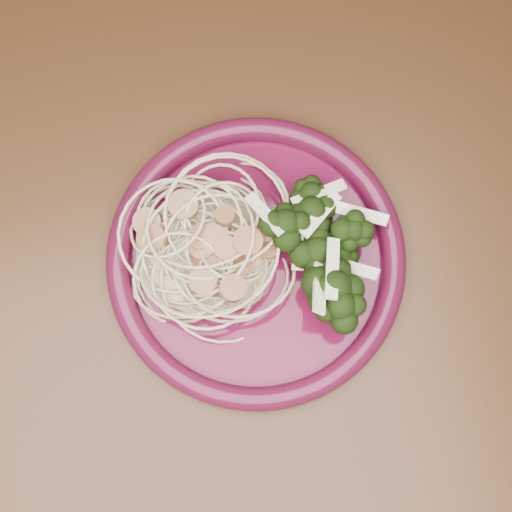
{
  "coord_description": "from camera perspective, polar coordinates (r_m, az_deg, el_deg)",
  "views": [
    {
      "loc": [
        0.05,
        -0.08,
        1.35
      ],
      "look_at": [
        0.07,
        0.05,
        0.77
      ],
      "focal_mm": 50.0,
      "sensor_mm": 36.0,
      "label": 1
    }
  ],
  "objects": [
    {
      "name": "broccoli_pile",
      "position": [
        0.58,
        5.09,
        -0.41
      ],
      "size": [
        0.14,
        0.17,
        0.05
      ],
      "primitive_type": "ellipsoid",
      "rotation": [
        0.0,
        0.0,
        -0.35
      ],
      "color": "black",
      "rests_on": "dinner_plate"
    },
    {
      "name": "scallop_cluster",
      "position": [
        0.56,
        -4.31,
        1.29
      ],
      "size": [
        0.16,
        0.16,
        0.04
      ],
      "primitive_type": null,
      "rotation": [
        0.0,
        0.0,
        -0.35
      ],
      "color": "#A76E47",
      "rests_on": "spaghetti_pile"
    },
    {
      "name": "spaghetti_pile",
      "position": [
        0.6,
        -4.07,
        0.51
      ],
      "size": [
        0.15,
        0.14,
        0.03
      ],
      "primitive_type": "ellipsoid",
      "rotation": [
        0.0,
        0.0,
        -0.35
      ],
      "color": "beige",
      "rests_on": "dinner_plate"
    },
    {
      "name": "dining_table",
      "position": [
        0.7,
        -5.02,
        -7.24
      ],
      "size": [
        1.2,
        0.8,
        0.75
      ],
      "color": "#472814",
      "rests_on": "ground"
    },
    {
      "name": "onion_garnish",
      "position": [
        0.55,
        5.37,
        0.28
      ],
      "size": [
        0.09,
        0.11,
        0.05
      ],
      "primitive_type": null,
      "rotation": [
        0.0,
        0.0,
        -0.35
      ],
      "color": "white",
      "rests_on": "broccoli_pile"
    },
    {
      "name": "dinner_plate",
      "position": [
        0.6,
        0.0,
        -0.22
      ],
      "size": [
        0.33,
        0.33,
        0.02
      ],
      "rotation": [
        0.0,
        0.0,
        -0.35
      ],
      "color": "#550A29",
      "rests_on": "dining_table"
    }
  ]
}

